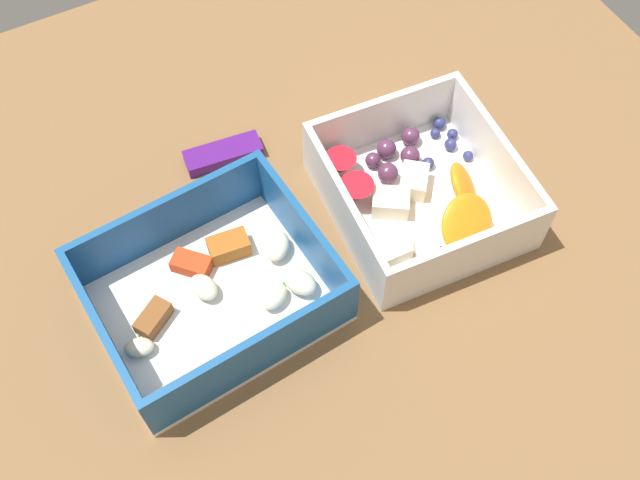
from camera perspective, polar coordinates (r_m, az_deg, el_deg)
name	(u,v)px	position (r cm, az deg, el deg)	size (l,w,h in cm)	color
table_surface	(337,270)	(63.60, 1.27, -2.26)	(80.00, 80.00, 2.00)	brown
pasta_container	(214,290)	(59.92, -8.07, -3.81)	(18.89, 16.03, 6.07)	white
fruit_bowl	(418,194)	(64.62, 7.42, 3.52)	(16.11, 17.12, 5.90)	white
candy_bar	(223,154)	(68.96, -7.33, 6.49)	(7.00, 2.40, 1.20)	#51197A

